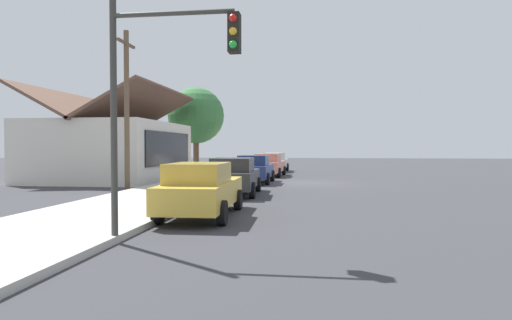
{
  "coord_description": "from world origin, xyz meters",
  "views": [
    {
      "loc": [
        -25.47,
        -0.67,
        2.03
      ],
      "look_at": [
        -0.33,
        2.79,
        1.31
      ],
      "focal_mm": 31.1,
      "sensor_mm": 36.0,
      "label": 1
    }
  ],
  "objects_px": {
    "car_coral": "(269,165)",
    "traffic_light_main": "(161,77)",
    "car_mustard": "(201,189)",
    "car_navy": "(255,169)",
    "utility_pole_wooden": "(127,107)",
    "car_ivory": "(275,162)",
    "shade_tree": "(196,116)",
    "car_charcoal": "(234,176)",
    "fire_hydrant_red": "(252,168)"
  },
  "relations": [
    {
      "from": "car_ivory",
      "to": "utility_pole_wooden",
      "type": "distance_m",
      "value": 18.13
    },
    {
      "from": "car_ivory",
      "to": "traffic_light_main",
      "type": "height_order",
      "value": "traffic_light_main"
    },
    {
      "from": "fire_hydrant_red",
      "to": "car_coral",
      "type": "bearing_deg",
      "value": -142.57
    },
    {
      "from": "shade_tree",
      "to": "car_navy",
      "type": "bearing_deg",
      "value": -146.0
    },
    {
      "from": "car_charcoal",
      "to": "fire_hydrant_red",
      "type": "relative_size",
      "value": 6.56
    },
    {
      "from": "car_mustard",
      "to": "car_navy",
      "type": "xyz_separation_m",
      "value": [
        12.39,
        0.17,
        -0.0
      ]
    },
    {
      "from": "car_navy",
      "to": "car_coral",
      "type": "relative_size",
      "value": 0.91
    },
    {
      "from": "shade_tree",
      "to": "utility_pole_wooden",
      "type": "bearing_deg",
      "value": -178.07
    },
    {
      "from": "car_mustard",
      "to": "car_coral",
      "type": "height_order",
      "value": "same"
    },
    {
      "from": "car_coral",
      "to": "traffic_light_main",
      "type": "distance_m",
      "value": 22.3
    },
    {
      "from": "car_mustard",
      "to": "utility_pole_wooden",
      "type": "xyz_separation_m",
      "value": [
        7.3,
        5.53,
        3.11
      ]
    },
    {
      "from": "shade_tree",
      "to": "traffic_light_main",
      "type": "xyz_separation_m",
      "value": [
        -24.68,
        -6.12,
        -1.0
      ]
    },
    {
      "from": "car_navy",
      "to": "traffic_light_main",
      "type": "relative_size",
      "value": 0.83
    },
    {
      "from": "car_coral",
      "to": "utility_pole_wooden",
      "type": "distance_m",
      "value": 12.85
    },
    {
      "from": "car_coral",
      "to": "car_ivory",
      "type": "relative_size",
      "value": 1.02
    },
    {
      "from": "car_mustard",
      "to": "car_navy",
      "type": "bearing_deg",
      "value": -1.16
    },
    {
      "from": "car_mustard",
      "to": "car_charcoal",
      "type": "bearing_deg",
      "value": -0.3
    },
    {
      "from": "car_ivory",
      "to": "shade_tree",
      "type": "distance_m",
      "value": 7.65
    },
    {
      "from": "car_mustard",
      "to": "fire_hydrant_red",
      "type": "xyz_separation_m",
      "value": [
        20.47,
        1.53,
        -0.32
      ]
    },
    {
      "from": "car_coral",
      "to": "shade_tree",
      "type": "height_order",
      "value": "shade_tree"
    },
    {
      "from": "car_ivory",
      "to": "traffic_light_main",
      "type": "distance_m",
      "value": 28.12
    },
    {
      "from": "car_mustard",
      "to": "car_ivory",
      "type": "xyz_separation_m",
      "value": [
        24.33,
        0.15,
        0.0
      ]
    },
    {
      "from": "car_ivory",
      "to": "fire_hydrant_red",
      "type": "xyz_separation_m",
      "value": [
        -3.86,
        1.38,
        -0.32
      ]
    },
    {
      "from": "car_mustard",
      "to": "car_charcoal",
      "type": "height_order",
      "value": "same"
    },
    {
      "from": "car_mustard",
      "to": "car_charcoal",
      "type": "relative_size",
      "value": 1.02
    },
    {
      "from": "car_navy",
      "to": "utility_pole_wooden",
      "type": "bearing_deg",
      "value": 133.63
    },
    {
      "from": "car_mustard",
      "to": "traffic_light_main",
      "type": "xyz_separation_m",
      "value": [
        -3.66,
        -0.13,
        2.68
      ]
    },
    {
      "from": "shade_tree",
      "to": "fire_hydrant_red",
      "type": "relative_size",
      "value": 9.43
    },
    {
      "from": "car_charcoal",
      "to": "car_ivory",
      "type": "bearing_deg",
      "value": -2.83
    },
    {
      "from": "car_charcoal",
      "to": "car_navy",
      "type": "height_order",
      "value": "same"
    },
    {
      "from": "car_coral",
      "to": "car_mustard",
      "type": "bearing_deg",
      "value": -177.49
    },
    {
      "from": "car_navy",
      "to": "traffic_light_main",
      "type": "distance_m",
      "value": 16.27
    },
    {
      "from": "shade_tree",
      "to": "fire_hydrant_red",
      "type": "bearing_deg",
      "value": -97.05
    },
    {
      "from": "traffic_light_main",
      "to": "utility_pole_wooden",
      "type": "distance_m",
      "value": 12.34
    },
    {
      "from": "traffic_light_main",
      "to": "fire_hydrant_red",
      "type": "distance_m",
      "value": 24.37
    },
    {
      "from": "car_charcoal",
      "to": "car_ivory",
      "type": "relative_size",
      "value": 1.0
    },
    {
      "from": "traffic_light_main",
      "to": "utility_pole_wooden",
      "type": "xyz_separation_m",
      "value": [
        10.96,
        5.66,
        0.44
      ]
    },
    {
      "from": "car_navy",
      "to": "utility_pole_wooden",
      "type": "relative_size",
      "value": 0.58
    },
    {
      "from": "utility_pole_wooden",
      "to": "fire_hydrant_red",
      "type": "relative_size",
      "value": 10.56
    },
    {
      "from": "car_navy",
      "to": "fire_hydrant_red",
      "type": "height_order",
      "value": "car_navy"
    },
    {
      "from": "car_coral",
      "to": "traffic_light_main",
      "type": "bearing_deg",
      "value": -177.17
    },
    {
      "from": "car_mustard",
      "to": "utility_pole_wooden",
      "type": "bearing_deg",
      "value": 35.21
    },
    {
      "from": "traffic_light_main",
      "to": "utility_pole_wooden",
      "type": "height_order",
      "value": "utility_pole_wooden"
    },
    {
      "from": "fire_hydrant_red",
      "to": "car_mustard",
      "type": "bearing_deg",
      "value": -175.72
    },
    {
      "from": "car_ivory",
      "to": "fire_hydrant_red",
      "type": "height_order",
      "value": "car_ivory"
    },
    {
      "from": "car_navy",
      "to": "traffic_light_main",
      "type": "xyz_separation_m",
      "value": [
        -16.05,
        -0.3,
        2.68
      ]
    },
    {
      "from": "utility_pole_wooden",
      "to": "fire_hydrant_red",
      "type": "bearing_deg",
      "value": -16.89
    },
    {
      "from": "car_charcoal",
      "to": "car_mustard",
      "type": "bearing_deg",
      "value": 178.89
    },
    {
      "from": "car_navy",
      "to": "shade_tree",
      "type": "relative_size",
      "value": 0.65
    },
    {
      "from": "car_mustard",
      "to": "car_ivory",
      "type": "relative_size",
      "value": 1.01
    }
  ]
}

